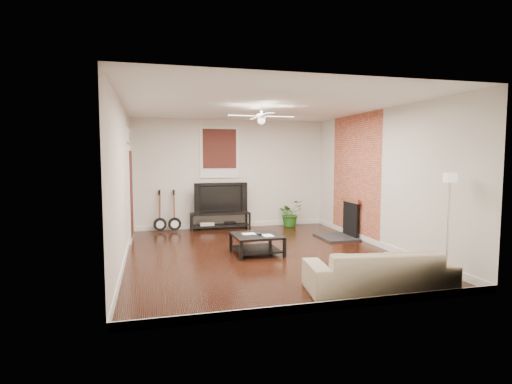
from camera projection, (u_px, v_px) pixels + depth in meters
room at (261, 181)px, 7.64m from camera, size 5.01×6.01×2.81m
brick_accent at (355, 176)px, 9.23m from camera, size 0.02×2.20×2.80m
fireplace at (343, 218)px, 9.24m from camera, size 0.80×1.10×0.92m
window_back at (220, 153)px, 10.38m from camera, size 1.00×0.06×1.30m
door_left at (130, 184)px, 8.88m from camera, size 0.08×1.00×2.50m
tv_stand at (220, 221)px, 10.35m from camera, size 1.50×0.40×0.42m
tv at (220, 198)px, 10.32m from camera, size 1.35×0.18×0.78m
coffee_table at (257, 244)px, 7.74m from camera, size 0.91×0.91×0.37m
sofa at (379, 270)px, 5.61m from camera, size 2.08×1.03×0.58m
floor_lamp at (448, 228)px, 5.95m from camera, size 0.30×0.30×1.63m
potted_plant at (290, 213)px, 10.70m from camera, size 0.79×0.74×0.71m
guitar_left at (160, 211)px, 9.92m from camera, size 0.35×0.28×1.04m
guitar_right at (174, 211)px, 9.98m from camera, size 0.33×0.24×1.04m
ceiling_fan at (261, 116)px, 7.54m from camera, size 1.24×1.24×0.32m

